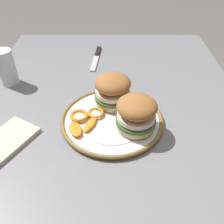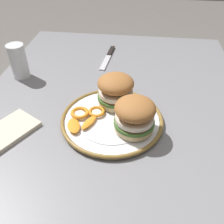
# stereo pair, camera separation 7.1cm
# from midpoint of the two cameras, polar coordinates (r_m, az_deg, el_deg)

# --- Properties ---
(ground_plane) EXTENTS (8.00, 8.00, 0.00)m
(ground_plane) POSITION_cam_midpoint_polar(r_m,az_deg,el_deg) (1.38, -2.01, -23.34)
(ground_plane) COLOR slate
(dining_table) EXTENTS (1.26, 0.94, 0.71)m
(dining_table) POSITION_cam_midpoint_polar(r_m,az_deg,el_deg) (0.87, -2.93, -4.61)
(dining_table) COLOR gray
(dining_table) RESTS_ON ground
(dinner_plate) EXTENTS (0.32, 0.32, 0.02)m
(dinner_plate) POSITION_cam_midpoint_polar(r_m,az_deg,el_deg) (0.77, -2.65, -1.86)
(dinner_plate) COLOR white
(dinner_plate) RESTS_ON dining_table
(sandwich_half_left) EXTENTS (0.16, 0.16, 0.10)m
(sandwich_half_left) POSITION_cam_midpoint_polar(r_m,az_deg,el_deg) (0.79, -2.42, 5.15)
(sandwich_half_left) COLOR beige
(sandwich_half_left) RESTS_ON dinner_plate
(sandwich_half_right) EXTENTS (0.15, 0.15, 0.10)m
(sandwich_half_right) POSITION_cam_midpoint_polar(r_m,az_deg,el_deg) (0.70, 2.78, -0.33)
(sandwich_half_right) COLOR beige
(sandwich_half_right) RESTS_ON dinner_plate
(orange_peel_curled) EXTENTS (0.08, 0.08, 0.01)m
(orange_peel_curled) POSITION_cam_midpoint_polar(r_m,az_deg,el_deg) (0.77, -10.25, -0.92)
(orange_peel_curled) COLOR orange
(orange_peel_curled) RESTS_ON dinner_plate
(orange_peel_strip_long) EXTENTS (0.07, 0.05, 0.01)m
(orange_peel_strip_long) POSITION_cam_midpoint_polar(r_m,az_deg,el_deg) (0.74, -7.87, -2.93)
(orange_peel_strip_long) COLOR orange
(orange_peel_strip_long) RESTS_ON dinner_plate
(orange_peel_strip_short) EXTENTS (0.07, 0.06, 0.01)m
(orange_peel_strip_short) POSITION_cam_midpoint_polar(r_m,az_deg,el_deg) (0.73, -11.28, -3.95)
(orange_peel_strip_short) COLOR orange
(orange_peel_strip_short) RESTS_ON dinner_plate
(orange_peel_small_curl) EXTENTS (0.07, 0.07, 0.01)m
(orange_peel_small_curl) POSITION_cam_midpoint_polar(r_m,az_deg,el_deg) (0.77, -6.39, -0.31)
(orange_peel_small_curl) COLOR orange
(orange_peel_small_curl) RESTS_ON dinner_plate
(drinking_glass) EXTENTS (0.06, 0.06, 0.13)m
(drinking_glass) POSITION_cam_midpoint_polar(r_m,az_deg,el_deg) (1.01, -24.94, 8.77)
(drinking_glass) COLOR white
(drinking_glass) RESTS_ON dining_table
(table_knife) EXTENTS (0.22, 0.04, 0.01)m
(table_knife) POSITION_cam_midpoint_polar(r_m,az_deg,el_deg) (1.13, -5.43, 12.56)
(table_knife) COLOR silver
(table_knife) RESTS_ON dining_table
(folded_napkin) EXTENTS (0.20, 0.18, 0.01)m
(folded_napkin) POSITION_cam_midpoint_polar(r_m,az_deg,el_deg) (0.78, -25.75, -6.13)
(folded_napkin) COLOR beige
(folded_napkin) RESTS_ON dining_table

